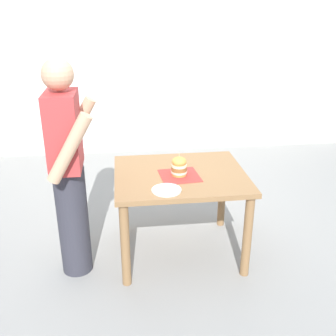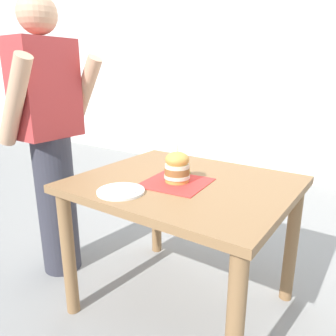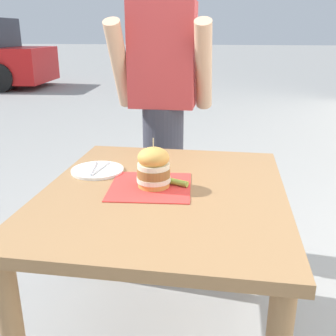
% 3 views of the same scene
% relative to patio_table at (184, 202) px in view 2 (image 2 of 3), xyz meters
% --- Properties ---
extents(ground_plane, '(80.00, 80.00, 0.00)m').
position_rel_patio_table_xyz_m(ground_plane, '(0.00, 0.00, -0.63)').
color(ground_plane, gray).
extents(patio_table, '(0.90, 1.06, 0.75)m').
position_rel_patio_table_xyz_m(patio_table, '(0.00, 0.00, 0.00)').
color(patio_table, olive).
rests_on(patio_table, ground).
extents(serving_paper, '(0.33, 0.33, 0.00)m').
position_rel_patio_table_xyz_m(serving_paper, '(-0.05, 0.01, 0.12)').
color(serving_paper, red).
rests_on(serving_paper, patio_table).
extents(sandwich, '(0.13, 0.13, 0.19)m').
position_rel_patio_table_xyz_m(sandwich, '(-0.04, 0.02, 0.20)').
color(sandwich, gold).
rests_on(sandwich, serving_paper).
extents(pickle_spear, '(0.10, 0.06, 0.02)m').
position_rel_patio_table_xyz_m(pickle_spear, '(0.04, 0.04, 0.14)').
color(pickle_spear, '#8EA83D').
rests_on(pickle_spear, serving_paper).
extents(side_plate_with_forks, '(0.22, 0.22, 0.02)m').
position_rel_patio_table_xyz_m(side_plate_with_forks, '(-0.31, 0.15, 0.13)').
color(side_plate_with_forks, white).
rests_on(side_plate_with_forks, patio_table).
extents(diner_across_table, '(0.55, 0.35, 1.69)m').
position_rel_patio_table_xyz_m(diner_across_table, '(-0.15, 0.86, 0.26)').
color(diner_across_table, '#33333D').
rests_on(diner_across_table, ground).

